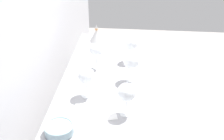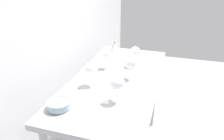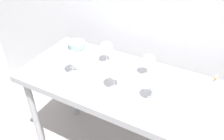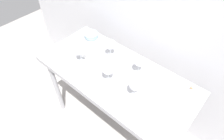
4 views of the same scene
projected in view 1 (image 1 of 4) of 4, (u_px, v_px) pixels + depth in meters
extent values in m
cube|color=silver|center=(28.00, 16.00, 1.79)|extent=(3.80, 0.04, 2.60)
cube|color=#9D9DA2|center=(113.00, 83.00, 1.96)|extent=(1.40, 0.64, 0.04)
cube|color=#9D9DA2|center=(166.00, 87.00, 1.93)|extent=(1.40, 0.01, 0.05)
cylinder|color=#9D9DA2|center=(150.00, 89.00, 2.71)|extent=(0.05, 0.05, 0.86)
cylinder|color=#9D9DA2|center=(90.00, 86.00, 2.75)|extent=(0.05, 0.05, 0.86)
cylinder|color=white|center=(131.00, 80.00, 1.95)|extent=(0.06, 0.06, 0.00)
cylinder|color=white|center=(131.00, 73.00, 1.92)|extent=(0.01, 0.01, 0.09)
sphere|color=white|center=(131.00, 61.00, 1.88)|extent=(0.10, 0.10, 0.10)
cylinder|color=maroon|center=(131.00, 63.00, 1.89)|extent=(0.07, 0.07, 0.02)
cylinder|color=white|center=(126.00, 113.00, 1.66)|extent=(0.07, 0.07, 0.00)
cylinder|color=white|center=(126.00, 106.00, 1.64)|extent=(0.01, 0.01, 0.09)
sphere|color=white|center=(127.00, 92.00, 1.59)|extent=(0.10, 0.10, 0.10)
cylinder|color=maroon|center=(126.00, 95.00, 1.60)|extent=(0.07, 0.07, 0.03)
cylinder|color=white|center=(87.00, 95.00, 1.80)|extent=(0.07, 0.07, 0.00)
cylinder|color=white|center=(87.00, 88.00, 1.78)|extent=(0.01, 0.01, 0.09)
sphere|color=white|center=(86.00, 76.00, 1.74)|extent=(0.09, 0.09, 0.09)
cylinder|color=maroon|center=(86.00, 78.00, 1.75)|extent=(0.07, 0.07, 0.02)
cylinder|color=white|center=(97.00, 67.00, 2.08)|extent=(0.07, 0.07, 0.00)
cylinder|color=white|center=(96.00, 61.00, 2.06)|extent=(0.01, 0.01, 0.09)
sphere|color=white|center=(96.00, 50.00, 2.02)|extent=(0.08, 0.08, 0.08)
cylinder|color=#5A121A|center=(96.00, 52.00, 2.03)|extent=(0.06, 0.06, 0.02)
cylinder|color=white|center=(131.00, 61.00, 2.16)|extent=(0.06, 0.06, 0.00)
cylinder|color=white|center=(131.00, 55.00, 2.14)|extent=(0.01, 0.01, 0.09)
sphere|color=white|center=(131.00, 43.00, 2.10)|extent=(0.09, 0.09, 0.09)
cylinder|color=maroon|center=(131.00, 46.00, 2.11)|extent=(0.06, 0.06, 0.03)
cube|color=white|center=(107.00, 53.00, 2.27)|extent=(0.20, 0.23, 0.00)
cube|color=white|center=(96.00, 111.00, 1.67)|extent=(0.22, 0.24, 0.00)
cylinder|color=#4C4C4C|center=(59.00, 133.00, 1.52)|extent=(0.13, 0.13, 0.01)
cylinder|color=#8CA8B2|center=(59.00, 129.00, 1.51)|extent=(0.14, 0.14, 0.04)
torus|color=#8CA8B2|center=(59.00, 126.00, 1.50)|extent=(0.15, 0.15, 0.01)
cone|color=#B5B5B5|center=(97.00, 35.00, 2.44)|extent=(0.11, 0.11, 0.09)
cylinder|color=#C17F4C|center=(96.00, 29.00, 2.41)|extent=(0.02, 0.02, 0.01)
cone|color=#B5B5B5|center=(96.00, 26.00, 2.40)|extent=(0.02, 0.02, 0.03)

